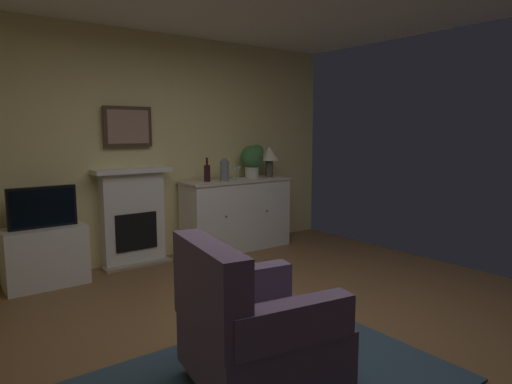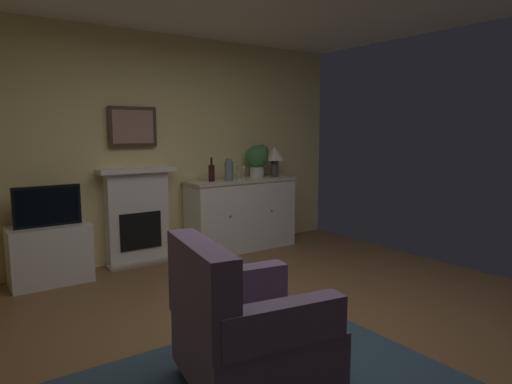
{
  "view_description": "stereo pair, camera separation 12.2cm",
  "coord_description": "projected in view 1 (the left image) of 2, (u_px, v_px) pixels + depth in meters",
  "views": [
    {
      "loc": [
        -2.14,
        -2.35,
        1.52
      ],
      "look_at": [
        0.15,
        0.66,
        1.0
      ],
      "focal_mm": 31.6,
      "sensor_mm": 36.0,
      "label": 1
    },
    {
      "loc": [
        -2.04,
        -2.43,
        1.52
      ],
      "look_at": [
        0.15,
        0.66,
        1.0
      ],
      "focal_mm": 31.6,
      "sensor_mm": 36.0,
      "label": 2
    }
  ],
  "objects": [
    {
      "name": "table_lamp",
      "position": [
        269.0,
        156.0,
        5.98
      ],
      "size": [
        0.26,
        0.26,
        0.4
      ],
      "color": "#4C4742",
      "rests_on": "sideboard_cabinet"
    },
    {
      "name": "ground_plane",
      "position": [
        293.0,
        343.0,
        3.35
      ],
      "size": [
        5.37,
        5.28,
        0.1
      ],
      "primitive_type": "cube",
      "color": "brown",
      "rests_on": "ground"
    },
    {
      "name": "armchair",
      "position": [
        252.0,
        329.0,
        2.6
      ],
      "size": [
        0.92,
        0.89,
        0.92
      ],
      "color": "#604C66",
      "rests_on": "ground_plane"
    },
    {
      "name": "wine_bottle",
      "position": [
        207.0,
        173.0,
        5.43
      ],
      "size": [
        0.08,
        0.08,
        0.29
      ],
      "color": "#331419",
      "rests_on": "sideboard_cabinet"
    },
    {
      "name": "tv_cabinet",
      "position": [
        45.0,
        256.0,
        4.42
      ],
      "size": [
        0.75,
        0.42,
        0.58
      ],
      "color": "white",
      "rests_on": "ground_plane"
    },
    {
      "name": "wine_glass_center",
      "position": [
        238.0,
        170.0,
        5.71
      ],
      "size": [
        0.07,
        0.07,
        0.16
      ],
      "color": "silver",
      "rests_on": "sideboard_cabinet"
    },
    {
      "name": "fireplace_unit",
      "position": [
        133.0,
        217.0,
        5.1
      ],
      "size": [
        0.87,
        0.3,
        1.1
      ],
      "color": "white",
      "rests_on": "ground_plane"
    },
    {
      "name": "vase_decorative",
      "position": [
        224.0,
        169.0,
        5.51
      ],
      "size": [
        0.11,
        0.11,
        0.28
      ],
      "color": "slate",
      "rests_on": "sideboard_cabinet"
    },
    {
      "name": "framed_picture",
      "position": [
        128.0,
        127.0,
        5.0
      ],
      "size": [
        0.55,
        0.04,
        0.45
      ],
      "color": "#473323"
    },
    {
      "name": "wall_rear",
      "position": [
        144.0,
        148.0,
        5.22
      ],
      "size": [
        5.37,
        0.06,
        2.63
      ],
      "primitive_type": "cube",
      "color": "#EAD68C",
      "rests_on": "ground_plane"
    },
    {
      "name": "potted_plant_small",
      "position": [
        253.0,
        158.0,
        5.87
      ],
      "size": [
        0.3,
        0.3,
        0.43
      ],
      "color": "beige",
      "rests_on": "sideboard_cabinet"
    },
    {
      "name": "wine_glass_left",
      "position": [
        234.0,
        170.0,
        5.59
      ],
      "size": [
        0.07,
        0.07,
        0.16
      ],
      "color": "silver",
      "rests_on": "sideboard_cabinet"
    },
    {
      "name": "tv_set",
      "position": [
        42.0,
        207.0,
        4.34
      ],
      "size": [
        0.62,
        0.07,
        0.4
      ],
      "color": "black",
      "rests_on": "tv_cabinet"
    },
    {
      "name": "sideboard_cabinet",
      "position": [
        237.0,
        214.0,
        5.76
      ],
      "size": [
        1.44,
        0.49,
        0.9
      ],
      "color": "white",
      "rests_on": "ground_plane"
    }
  ]
}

